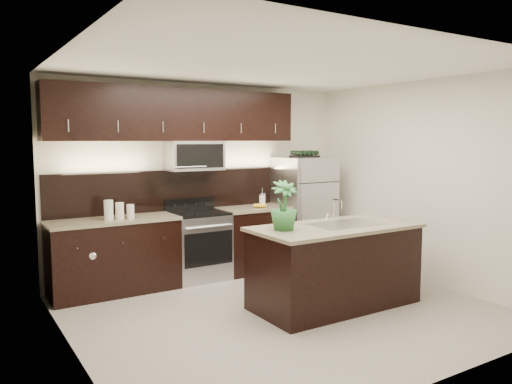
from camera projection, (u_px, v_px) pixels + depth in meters
ground at (284, 311)px, 5.61m from camera, size 4.50×4.50×0.00m
room_walls at (279, 160)px, 5.35m from camera, size 4.52×4.02×2.71m
counter_run at (185, 247)px, 6.75m from camera, size 3.51×0.65×0.94m
upper_fixtures at (180, 123)px, 6.71m from camera, size 3.49×0.40×1.66m
island at (335, 265)px, 5.75m from camera, size 1.96×0.96×0.94m
sink_faucet at (344, 223)px, 5.79m from camera, size 0.84×0.50×0.28m
refrigerator at (304, 211)px, 7.70m from camera, size 0.80×0.72×1.65m
wine_rack at (305, 154)px, 7.61m from camera, size 0.41×0.25×0.10m
plant at (284, 205)px, 5.39m from camera, size 0.34×0.34×0.54m
canisters at (117, 210)px, 6.15m from camera, size 0.36×0.13×0.24m
french_press at (262, 200)px, 7.29m from camera, size 0.09×0.09×0.27m
bananas at (256, 205)px, 7.20m from camera, size 0.25×0.23×0.06m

